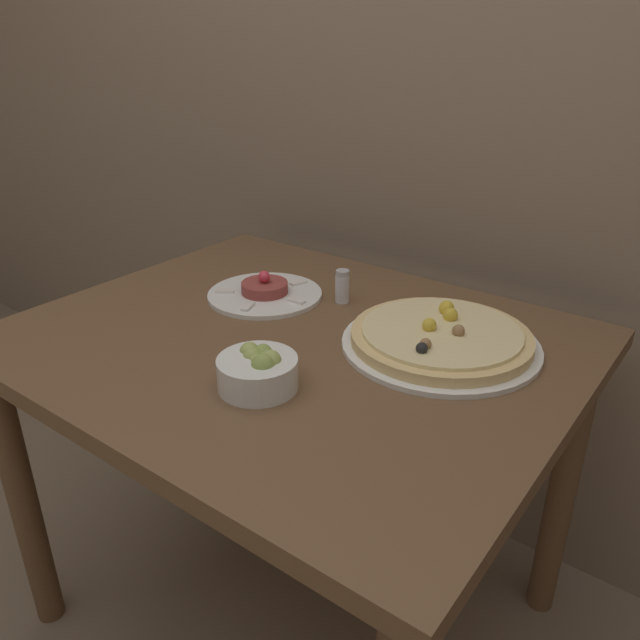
# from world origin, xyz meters

# --- Properties ---
(back_wall) EXTENTS (8.00, 0.05, 2.60)m
(back_wall) POSITION_xyz_m (0.00, 0.97, 1.30)
(back_wall) COLOR #84705B
(back_wall) RESTS_ON ground_plane
(dining_table) EXTENTS (1.04, 0.85, 0.73)m
(dining_table) POSITION_xyz_m (0.00, 0.42, 0.62)
(dining_table) COLOR brown
(dining_table) RESTS_ON ground_plane
(pizza_plate) EXTENTS (0.36, 0.36, 0.06)m
(pizza_plate) POSITION_xyz_m (0.25, 0.55, 0.75)
(pizza_plate) COLOR white
(pizza_plate) RESTS_ON dining_table
(tartare_plate) EXTENTS (0.25, 0.25, 0.06)m
(tartare_plate) POSITION_xyz_m (-0.17, 0.54, 0.74)
(tartare_plate) COLOR white
(tartare_plate) RESTS_ON dining_table
(small_bowl) EXTENTS (0.13, 0.13, 0.07)m
(small_bowl) POSITION_xyz_m (0.08, 0.25, 0.76)
(small_bowl) COLOR white
(small_bowl) RESTS_ON dining_table
(salt_shaker) EXTENTS (0.03, 0.03, 0.07)m
(salt_shaker) POSITION_xyz_m (-0.02, 0.62, 0.77)
(salt_shaker) COLOR silver
(salt_shaker) RESTS_ON dining_table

